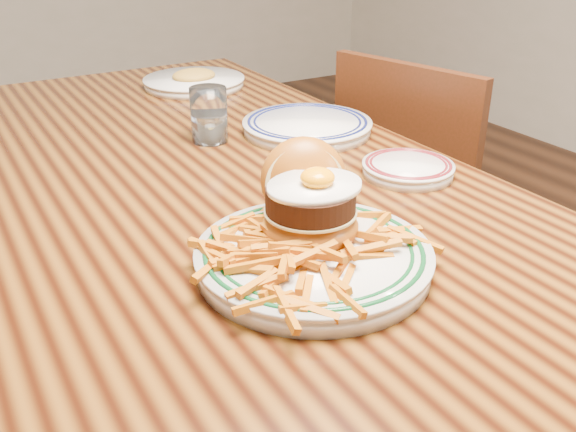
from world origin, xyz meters
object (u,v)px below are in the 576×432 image
main_plate (312,235)px  side_plate (408,168)px  table (204,208)px  chair_right (422,210)px

main_plate → side_plate: bearing=54.1°
side_plate → main_plate: bearing=-160.3°
table → side_plate: (0.29, -0.23, 0.10)m
chair_right → side_plate: (-0.35, -0.33, 0.30)m
chair_right → side_plate: chair_right is taller
chair_right → main_plate: size_ratio=2.61×
main_plate → side_plate: (0.31, 0.17, -0.03)m
table → main_plate: 0.42m
table → chair_right: size_ratio=1.86×
chair_right → side_plate: size_ratio=5.33×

